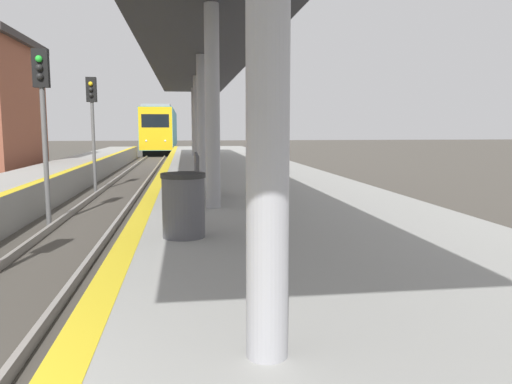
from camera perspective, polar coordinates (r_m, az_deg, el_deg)
train at (r=52.96m, az=-10.75°, el=7.00°), size 2.81×21.58×4.43m
signal_mid at (r=13.14m, az=-23.21°, el=9.33°), size 0.36×0.31×4.24m
signal_far at (r=19.58m, az=-18.21°, el=8.68°), size 0.36×0.31×4.24m
station_canopy at (r=15.41m, az=-6.36°, el=15.32°), size 3.32×30.61×3.84m
trash_bin at (r=6.74m, az=-8.28°, el=-1.49°), size 0.60×0.60×0.86m
bench at (r=10.67m, az=-7.44°, el=2.05°), size 0.44×1.96×0.92m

